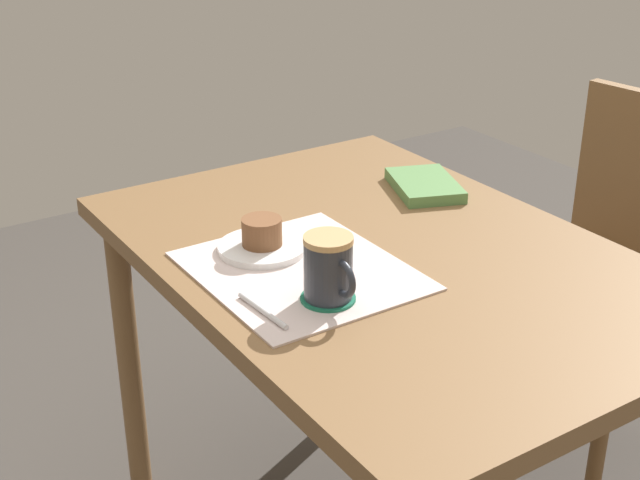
{
  "coord_description": "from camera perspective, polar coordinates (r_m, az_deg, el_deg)",
  "views": [
    {
      "loc": [
        1.15,
        -0.89,
        1.42
      ],
      "look_at": [
        -0.01,
        -0.13,
        0.78
      ],
      "focal_mm": 50.0,
      "sensor_mm": 36.0,
      "label": 1
    }
  ],
  "objects": [
    {
      "name": "dining_table",
      "position": [
        1.65,
        4.04,
        -3.46
      ],
      "size": [
        1.1,
        0.76,
        0.73
      ],
      "color": "brown",
      "rests_on": "ground_plane"
    },
    {
      "name": "wooden_chair",
      "position": [
        2.2,
        18.2,
        -1.67
      ],
      "size": [
        0.47,
        0.47,
        0.88
      ],
      "rotation": [
        0.0,
        0.0,
        3.26
      ],
      "color": "brown",
      "rests_on": "ground_plane"
    },
    {
      "name": "placemat",
      "position": [
        1.53,
        -1.25,
        -1.98
      ],
      "size": [
        0.38,
        0.33,
        0.0
      ],
      "primitive_type": "cube",
      "color": "silver",
      "rests_on": "dining_table"
    },
    {
      "name": "pastry_plate",
      "position": [
        1.6,
        -3.71,
        -0.48
      ],
      "size": [
        0.16,
        0.16,
        0.01
      ],
      "primitive_type": "cylinder",
      "color": "white",
      "rests_on": "placemat"
    },
    {
      "name": "pastry",
      "position": [
        1.59,
        -3.74,
        0.53
      ],
      "size": [
        0.07,
        0.07,
        0.05
      ],
      "primitive_type": "cylinder",
      "color": "brown",
      "rests_on": "pastry_plate"
    },
    {
      "name": "coffee_coaster",
      "position": [
        1.43,
        0.52,
        -3.74
      ],
      "size": [
        0.09,
        0.09,
        0.0
      ],
      "primitive_type": "cylinder",
      "color": "#196B4C",
      "rests_on": "placemat"
    },
    {
      "name": "coffee_mug",
      "position": [
        1.41,
        0.58,
        -1.79
      ],
      "size": [
        0.11,
        0.08,
        0.11
      ],
      "color": "#2D333D",
      "rests_on": "coffee_coaster"
    },
    {
      "name": "teaspoon",
      "position": [
        1.4,
        -3.69,
        -4.53
      ],
      "size": [
        0.13,
        0.02,
        0.01
      ],
      "primitive_type": "cylinder",
      "rotation": [
        0.0,
        1.57,
        0.06
      ],
      "color": "silver",
      "rests_on": "placemat"
    },
    {
      "name": "small_book",
      "position": [
        1.88,
        6.72,
        3.49
      ],
      "size": [
        0.21,
        0.18,
        0.02
      ],
      "primitive_type": "cube",
      "rotation": [
        0.0,
        0.0,
        -0.37
      ],
      "color": "#598C4C",
      "rests_on": "dining_table"
    }
  ]
}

